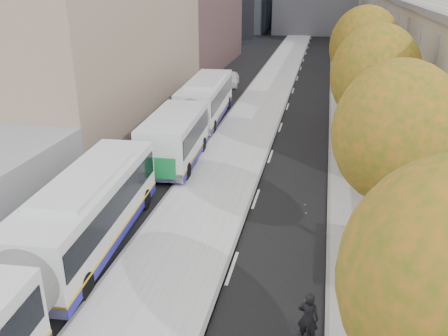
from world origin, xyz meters
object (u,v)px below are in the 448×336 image
(cyclist, at_px, (307,332))
(distant_car, at_px, (230,79))
(bus_near, at_px, (40,265))
(bus_far, at_px, (195,113))

(cyclist, xyz_separation_m, distant_car, (-9.11, 34.74, -0.08))
(bus_near, relative_size, bus_far, 0.98)
(bus_near, height_order, bus_far, bus_far)
(bus_far, bearing_deg, cyclist, -69.07)
(bus_far, xyz_separation_m, distant_car, (-0.77, 16.06, -0.91))
(bus_near, relative_size, cyclist, 8.40)
(bus_far, bearing_deg, bus_near, -93.31)
(bus_near, distance_m, bus_far, 18.31)
(bus_near, distance_m, cyclist, 8.44)
(bus_near, bearing_deg, bus_far, 86.22)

